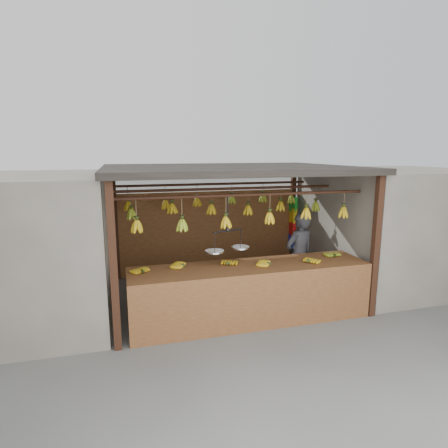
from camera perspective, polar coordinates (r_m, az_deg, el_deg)
name	(u,v)px	position (r m, az deg, el deg)	size (l,w,h in m)	color
ground	(228,294)	(7.18, 0.65, -10.69)	(80.00, 80.00, 0.00)	#5B5B57
stall	(224,189)	(7.02, -0.06, 5.43)	(4.30, 3.30, 2.40)	black
neighbor_left	(9,249)	(6.81, -29.91, -3.26)	(3.00, 3.00, 2.30)	slate
neighbor_right	(394,225)	(8.55, 24.52, -0.12)	(3.00, 3.00, 2.30)	slate
counter	(253,280)	(5.84, 4.46, -8.43)	(3.78, 0.86, 0.96)	brown
hanging_bananas	(229,209)	(6.75, 0.80, 2.29)	(3.62, 2.22, 0.38)	gold
balance_scale	(228,247)	(5.81, 0.59, -3.46)	(0.73, 0.40, 0.86)	black
vendor	(299,257)	(6.79, 11.39, -4.95)	(0.59, 0.39, 1.63)	#262628
bag_bundles	(293,223)	(8.79, 10.41, 0.21)	(0.08, 0.26, 1.22)	#199926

